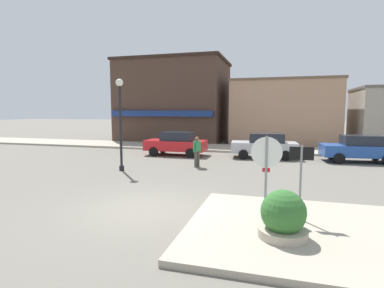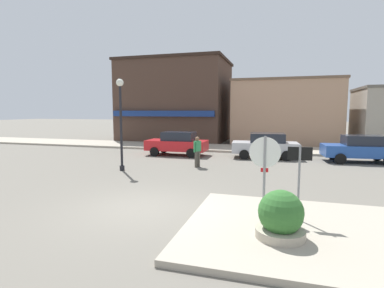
{
  "view_description": "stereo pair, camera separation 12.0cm",
  "coord_description": "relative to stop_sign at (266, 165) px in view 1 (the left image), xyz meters",
  "views": [
    {
      "loc": [
        3.82,
        -8.11,
        2.97
      ],
      "look_at": [
        0.26,
        4.5,
        1.5
      ],
      "focal_mm": 28.0,
      "sensor_mm": 36.0,
      "label": 1
    },
    {
      "loc": [
        3.93,
        -8.07,
        2.97
      ],
      "look_at": [
        0.26,
        4.5,
        1.5
      ],
      "focal_mm": 28.0,
      "sensor_mm": 36.0,
      "label": 2
    }
  ],
  "objects": [
    {
      "name": "stop_sign",
      "position": [
        0.0,
        0.0,
        0.0
      ],
      "size": [
        0.82,
        0.07,
        2.3
      ],
      "color": "gray",
      "rests_on": "ground"
    },
    {
      "name": "one_way_sign",
      "position": [
        0.87,
        -0.08,
        -0.19
      ],
      "size": [
        0.6,
        0.06,
        2.1
      ],
      "color": "gray",
      "rests_on": "ground"
    },
    {
      "name": "lamp_post",
      "position": [
        -7.12,
        5.03,
        1.44
      ],
      "size": [
        0.36,
        0.36,
        4.54
      ],
      "color": "black",
      "rests_on": "ground"
    },
    {
      "name": "kerb_far",
      "position": [
        -3.59,
        14.71,
        -1.44
      ],
      "size": [
        80.0,
        4.0,
        0.15
      ],
      "primitive_type": "cube",
      "color": "#A89E8C",
      "rests_on": "ground"
    },
    {
      "name": "building_storefront_left_near",
      "position": [
        0.8,
        20.41,
        1.31
      ],
      "size": [
        9.15,
        6.31,
        5.64
      ],
      "color": "tan",
      "rests_on": "ground"
    },
    {
      "name": "parked_car_nearest",
      "position": [
        -6.14,
        10.62,
        -0.71
      ],
      "size": [
        4.01,
        1.9,
        1.56
      ],
      "color": "red",
      "rests_on": "ground"
    },
    {
      "name": "parked_car_second",
      "position": [
        -0.46,
        11.04,
        -0.71
      ],
      "size": [
        4.13,
        2.14,
        1.56
      ],
      "color": "#B7B7BC",
      "rests_on": "ground"
    },
    {
      "name": "building_corner_shop",
      "position": [
        -9.62,
        20.38,
        2.39
      ],
      "size": [
        10.22,
        7.82,
        7.81
      ],
      "color": "#473328",
      "rests_on": "ground"
    },
    {
      "name": "ground_plane",
      "position": [
        -3.59,
        0.01,
        -1.52
      ],
      "size": [
        160.0,
        160.0,
        0.0
      ],
      "primitive_type": "plane",
      "color": "#6B665B"
    },
    {
      "name": "sidewalk_corner",
      "position": [
        1.35,
        -0.69,
        -1.44
      ],
      "size": [
        6.4,
        4.8,
        0.15
      ],
      "primitive_type": "cube",
      "color": "#A89E8C",
      "rests_on": "ground"
    },
    {
      "name": "planter",
      "position": [
        0.44,
        -1.35,
        -0.96
      ],
      "size": [
        1.1,
        1.1,
        1.23
      ],
      "color": "#ADA38E",
      "rests_on": "ground"
    },
    {
      "name": "pedestrian_crossing_near",
      "position": [
        -3.75,
        6.93,
        -0.65
      ],
      "size": [
        0.36,
        0.53,
        1.61
      ],
      "color": "#4C473D",
      "rests_on": "ground"
    },
    {
      "name": "parked_car_third",
      "position": [
        4.86,
        10.95,
        -0.71
      ],
      "size": [
        4.13,
        2.15,
        1.56
      ],
      "color": "#234C9E",
      "rests_on": "ground"
    }
  ]
}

